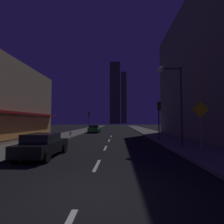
{
  "coord_description": "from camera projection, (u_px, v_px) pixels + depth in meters",
  "views": [
    {
      "loc": [
        1.09,
        -5.05,
        2.21
      ],
      "look_at": [
        0.0,
        21.84,
        3.72
      ],
      "focal_mm": 26.16,
      "sensor_mm": 36.0,
      "label": 1
    }
  ],
  "objects": [
    {
      "name": "ground_plane",
      "position": [
        114.0,
        131.0,
        36.88
      ],
      "size": [
        78.0,
        136.0,
        0.1
      ],
      "primitive_type": "cube",
      "color": "black"
    },
    {
      "name": "sidewalk_right",
      "position": [
        145.0,
        131.0,
        36.6
      ],
      "size": [
        4.0,
        76.0,
        0.15
      ],
      "primitive_type": "cube",
      "color": "#605E59",
      "rests_on": "ground"
    },
    {
      "name": "sidewalk_left",
      "position": [
        83.0,
        130.0,
        37.17
      ],
      "size": [
        4.0,
        76.0,
        0.15
      ],
      "primitive_type": "cube",
      "color": "#605E59",
      "rests_on": "ground"
    },
    {
      "name": "lane_marking_center",
      "position": [
        105.0,
        148.0,
        13.34
      ],
      "size": [
        0.16,
        23.0,
        0.01
      ],
      "color": "silver",
      "rests_on": "ground"
    },
    {
      "name": "building_apartment_right",
      "position": [
        224.0,
        73.0,
        20.8
      ],
      "size": [
        11.0,
        20.0,
        16.61
      ],
      "primitive_type": "cube",
      "color": "slate",
      "rests_on": "ground"
    },
    {
      "name": "skyscraper_distant_tall",
      "position": [
        115.0,
        93.0,
        137.79
      ],
      "size": [
        8.61,
        5.39,
        52.04
      ],
      "primitive_type": "cube",
      "color": "#4D4939",
      "rests_on": "ground"
    },
    {
      "name": "skyscraper_distant_mid",
      "position": [
        124.0,
        98.0,
        164.68
      ],
      "size": [
        5.34,
        6.57,
        51.62
      ],
      "primitive_type": "cube",
      "color": "#4A4637",
      "rests_on": "ground"
    },
    {
      "name": "car_parked_near",
      "position": [
        43.0,
        145.0,
        10.05
      ],
      "size": [
        1.98,
        4.24,
        1.45
      ],
      "color": "black",
      "rests_on": "ground"
    },
    {
      "name": "car_parked_far",
      "position": [
        94.0,
        129.0,
        31.21
      ],
      "size": [
        1.98,
        4.24,
        1.45
      ],
      "color": "#1E722D",
      "rests_on": "ground"
    },
    {
      "name": "fire_hydrant_far_left",
      "position": [
        70.0,
        133.0,
        23.66
      ],
      "size": [
        0.42,
        0.3,
        0.65
      ],
      "color": "#B2B2B2",
      "rests_on": "sidewalk_left"
    },
    {
      "name": "traffic_light_near_right",
      "position": [
        159.0,
        112.0,
        17.8
      ],
      "size": [
        0.32,
        0.48,
        4.2
      ],
      "color": "#2D2D2D",
      "rests_on": "sidewalk_right"
    },
    {
      "name": "traffic_light_far_left",
      "position": [
        89.0,
        117.0,
        36.08
      ],
      "size": [
        0.32,
        0.48,
        4.2
      ],
      "color": "#2D2D2D",
      "rests_on": "sidewalk_left"
    },
    {
      "name": "street_lamp_right",
      "position": [
        171.0,
        86.0,
        13.38
      ],
      "size": [
        1.96,
        0.56,
        6.58
      ],
      "color": "#38383D",
      "rests_on": "sidewalk_right"
    },
    {
      "name": "pedestrian_crossing_sign",
      "position": [
        201.0,
        125.0,
        8.92
      ],
      "size": [
        0.91,
        0.08,
        3.15
      ],
      "color": "slate",
      "rests_on": "sidewalk_right"
    }
  ]
}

